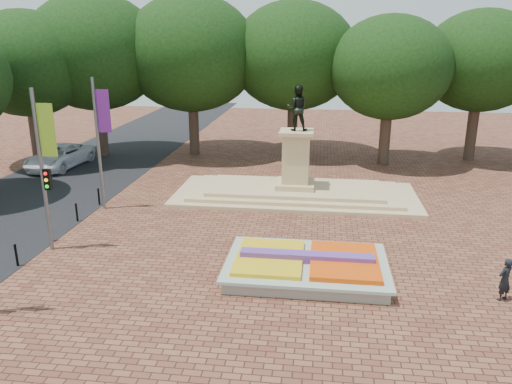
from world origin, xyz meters
The scene contains 9 objects.
ground centered at (0.00, 0.00, 0.00)m, with size 90.00×90.00×0.00m, color brown.
asphalt_street centered at (-15.00, 5.00, 0.01)m, with size 9.00×90.00×0.02m, color black.
flower_bed centered at (1.03, -2.00, 0.38)m, with size 6.30×4.30×0.91m.
monument centered at (0.00, 8.00, 0.88)m, with size 14.00×6.00×6.40m.
tree_row_back centered at (2.33, 18.00, 6.67)m, with size 44.80×8.80×10.43m.
banner_poles centered at (-10.08, -1.31, 3.88)m, with size 0.88×11.17×7.00m.
bollard_row centered at (-10.70, -1.50, 0.53)m, with size 0.12×13.12×0.98m.
van centered at (-17.04, 12.59, 0.81)m, with size 2.68×5.82×1.62m, color white.
pedestrian centered at (7.98, -3.09, 0.79)m, with size 0.58×0.38×1.59m, color black.
Camera 1 is at (1.36, -19.90, 8.95)m, focal length 35.00 mm.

